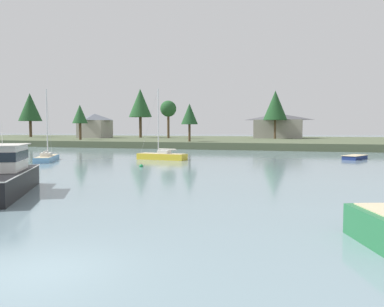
# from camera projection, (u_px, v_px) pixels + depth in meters

# --- Properties ---
(ground_plane) EXTENTS (441.59, 441.59, 0.00)m
(ground_plane) POSITION_uv_depth(u_px,v_px,m) (40.00, 271.00, 10.16)
(ground_plane) COLOR gray
(far_shore_bank) EXTENTS (198.71, 55.26, 1.24)m
(far_shore_bank) POSITION_uv_depth(u_px,v_px,m) (278.00, 142.00, 90.78)
(far_shore_bank) COLOR #4C563D
(far_shore_bank) RESTS_ON ground
(dinghy_navy) EXTENTS (3.36, 4.20, 0.70)m
(dinghy_navy) POSITION_uv_depth(u_px,v_px,m) (355.00, 158.00, 46.60)
(dinghy_navy) COLOR navy
(dinghy_navy) RESTS_ON ground
(cruiser_black) EXTENTS (7.01, 9.98, 4.97)m
(cruiser_black) POSITION_uv_depth(u_px,v_px,m) (5.00, 181.00, 22.64)
(cruiser_black) COLOR black
(cruiser_black) RESTS_ON ground
(sailboat_skyblue) EXTENTS (4.35, 6.46, 8.60)m
(sailboat_skyblue) POSITION_uv_depth(u_px,v_px,m) (47.00, 159.00, 44.13)
(sailboat_skyblue) COLOR #669ECC
(sailboat_skyblue) RESTS_ON ground
(sailboat_yellow) EXTENTS (6.17, 2.46, 8.94)m
(sailboat_yellow) POSITION_uv_depth(u_px,v_px,m) (162.00, 158.00, 46.26)
(sailboat_yellow) COLOR gold
(sailboat_yellow) RESTS_ON ground
(sailboat_teal) EXTENTS (7.58, 3.12, 10.26)m
(sailboat_teal) POSITION_uv_depth(u_px,v_px,m) (3.00, 153.00, 55.03)
(sailboat_teal) COLOR #196B70
(sailboat_teal) RESTS_ON ground
(mooring_buoy_white) EXTENTS (0.33, 0.33, 0.38)m
(mooring_buoy_white) POSITION_uv_depth(u_px,v_px,m) (179.00, 155.00, 53.31)
(mooring_buoy_white) COLOR white
(mooring_buoy_white) RESTS_ON ground
(mooring_buoy_green) EXTENTS (0.39, 0.39, 0.44)m
(mooring_buoy_green) POSITION_uv_depth(u_px,v_px,m) (141.00, 166.00, 37.42)
(mooring_buoy_green) COLOR #1E8C47
(mooring_buoy_green) RESTS_ON ground
(shore_tree_left) EXTENTS (4.03, 4.03, 9.39)m
(shore_tree_left) POSITION_uv_depth(u_px,v_px,m) (168.00, 109.00, 96.62)
(shore_tree_left) COLOR brown
(shore_tree_left) RESTS_ON far_shore_bank
(shore_tree_inland_b) EXTENTS (3.29, 3.29, 7.60)m
(shore_tree_inland_b) POSITION_uv_depth(u_px,v_px,m) (80.00, 114.00, 83.60)
(shore_tree_inland_b) COLOR brown
(shore_tree_inland_b) RESTS_ON far_shore_bank
(shore_tree_center_right) EXTENTS (6.09, 6.09, 12.91)m
(shore_tree_center_right) POSITION_uv_depth(u_px,v_px,m) (140.00, 103.00, 102.26)
(shore_tree_center_right) COLOR brown
(shore_tree_center_right) RESTS_ON far_shore_bank
(shore_tree_right_mid) EXTENTS (5.68, 5.68, 11.39)m
(shore_tree_right_mid) POSITION_uv_depth(u_px,v_px,m) (275.00, 105.00, 91.58)
(shore_tree_right_mid) COLOR brown
(shore_tree_right_mid) RESTS_ON far_shore_bank
(shore_tree_inland_a) EXTENTS (6.43, 6.43, 12.42)m
(shore_tree_inland_a) POSITION_uv_depth(u_px,v_px,m) (30.00, 107.00, 109.76)
(shore_tree_inland_a) COLOR brown
(shore_tree_inland_a) RESTS_ON far_shore_bank
(shore_tree_right) EXTENTS (3.18, 3.18, 7.13)m
(shore_tree_right) POSITION_uv_depth(u_px,v_px,m) (189.00, 114.00, 72.71)
(shore_tree_right) COLOR brown
(shore_tree_right) RESTS_ON far_shore_bank
(cottage_eastern) EXTENTS (7.69, 6.76, 6.26)m
(cottage_eastern) POSITION_uv_depth(u_px,v_px,m) (95.00, 125.00, 100.55)
(cottage_eastern) COLOR #9E998E
(cottage_eastern) RESTS_ON far_shore_bank
(cottage_near_water) EXTENTS (12.63, 10.36, 6.26)m
(cottage_near_water) POSITION_uv_depth(u_px,v_px,m) (279.00, 125.00, 99.36)
(cottage_near_water) COLOR #9E998E
(cottage_near_water) RESTS_ON far_shore_bank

